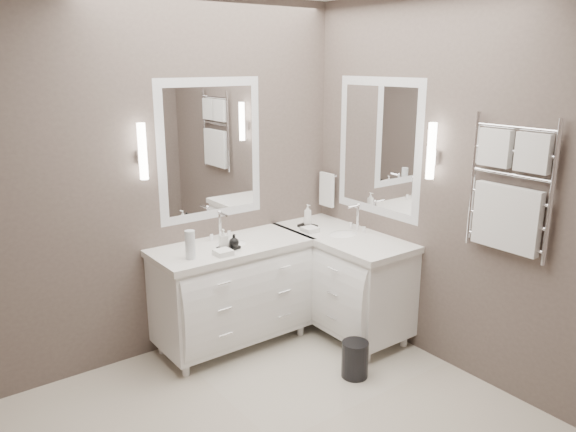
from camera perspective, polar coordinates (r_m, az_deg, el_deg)
wall_back at (r=4.28m, az=-13.14°, el=3.39°), size 3.20×0.01×2.70m
wall_front at (r=2.05m, az=24.20°, el=-10.98°), size 3.20×0.01×2.70m
wall_right at (r=4.11m, az=17.19°, el=2.60°), size 0.01×3.00×2.70m
vanity_back at (r=4.50m, az=-5.71°, el=-7.26°), size 1.24×0.59×0.97m
vanity_right at (r=4.74m, az=5.51°, el=-6.04°), size 0.59×1.24×0.97m
mirror_back at (r=4.43m, az=-7.85°, el=6.67°), size 0.90×0.02×1.10m
mirror_right at (r=4.57m, az=9.17°, el=6.89°), size 0.02×0.90×1.10m
sconce_back at (r=4.12m, az=-14.55°, el=6.26°), size 0.06×0.06×0.40m
sconce_right at (r=4.14m, az=14.34°, el=6.31°), size 0.06×0.06×0.40m
towel_bar_corner at (r=5.02m, az=3.96°, el=2.76°), size 0.03×0.22×0.30m
towel_ladder at (r=3.84m, az=21.53°, el=1.99°), size 0.06×0.58×0.90m
waste_bin at (r=4.21m, az=6.81°, el=-14.25°), size 0.23×0.23×0.27m
amenity_tray_back at (r=4.25m, az=-6.05°, el=-3.24°), size 0.17×0.14×0.02m
amenity_tray_right at (r=4.78m, az=2.01°, el=-1.02°), size 0.13×0.16×0.02m
water_bottle at (r=4.06m, az=-9.91°, el=-2.89°), size 0.09×0.09×0.21m
soap_bottle_a at (r=4.22m, az=-6.57°, el=-2.23°), size 0.07×0.07×0.13m
soap_bottle_b at (r=4.22m, az=-5.52°, el=-2.49°), size 0.10×0.10×0.10m
soap_bottle_c at (r=4.75m, az=2.02°, el=0.14°), size 0.07×0.07×0.18m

